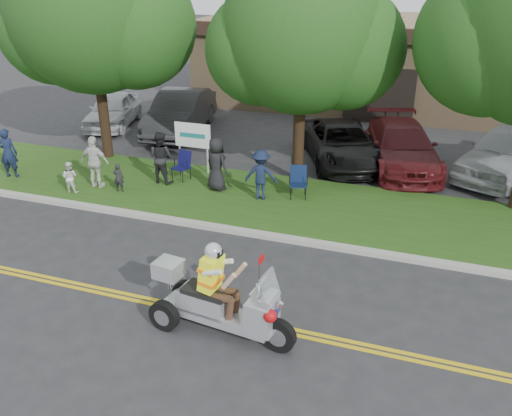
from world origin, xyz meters
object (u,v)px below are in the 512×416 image
(spectator_adult_mid, at_px, (161,157))
(parked_car_far_right, at_px, (508,152))
(lawn_chair_a, at_px, (183,163))
(parked_car_left, at_px, (180,112))
(spectator_adult_left, at_px, (8,153))
(parked_car_far_left, at_px, (113,110))
(parked_car_right, at_px, (402,146))
(lawn_chair_b, at_px, (298,180))
(spectator_adult_right, at_px, (95,162))
(parked_car_mid, at_px, (342,143))
(trike_scooter, at_px, (217,302))

(spectator_adult_mid, relative_size, parked_car_far_right, 0.33)
(lawn_chair_a, bearing_deg, parked_car_left, 130.60)
(lawn_chair_a, distance_m, spectator_adult_left, 5.64)
(parked_car_far_left, distance_m, parked_car_left, 3.17)
(parked_car_far_left, height_order, parked_car_right, parked_car_right)
(lawn_chair_b, height_order, parked_car_left, parked_car_left)
(spectator_adult_right, height_order, parked_car_mid, spectator_adult_right)
(spectator_adult_left, relative_size, spectator_adult_right, 0.99)
(spectator_adult_left, relative_size, parked_car_far_left, 0.39)
(lawn_chair_a, distance_m, parked_car_far_left, 7.54)
(spectator_adult_mid, height_order, parked_car_far_left, spectator_adult_mid)
(parked_car_left, relative_size, parked_car_right, 1.00)
(spectator_adult_left, distance_m, parked_car_mid, 11.12)
(parked_car_right, bearing_deg, spectator_adult_left, -171.55)
(parked_car_right, bearing_deg, lawn_chair_a, -166.11)
(lawn_chair_a, relative_size, spectator_adult_right, 0.58)
(lawn_chair_b, height_order, spectator_adult_mid, spectator_adult_mid)
(spectator_adult_right, xyz_separation_m, parked_car_far_right, (12.03, 5.46, -0.06))
(lawn_chair_a, relative_size, parked_car_far_right, 0.19)
(trike_scooter, relative_size, spectator_adult_left, 1.83)
(lawn_chair_a, height_order, parked_car_far_left, parked_car_far_left)
(parked_car_right, bearing_deg, trike_scooter, -118.65)
(lawn_chair_a, xyz_separation_m, parked_car_right, (6.46, 3.70, 0.12))
(spectator_adult_mid, height_order, parked_car_mid, spectator_adult_mid)
(parked_car_far_right, bearing_deg, parked_car_far_left, -159.51)
(trike_scooter, bearing_deg, spectator_adult_left, 158.49)
(lawn_chair_b, relative_size, parked_car_far_left, 0.23)
(parked_car_left, bearing_deg, parked_car_mid, -20.53)
(trike_scooter, bearing_deg, parked_car_mid, 95.10)
(trike_scooter, height_order, parked_car_far_left, trike_scooter)
(lawn_chair_a, bearing_deg, parked_car_mid, 52.01)
(spectator_adult_mid, relative_size, spectator_adult_right, 1.01)
(parked_car_far_left, bearing_deg, spectator_adult_left, -102.00)
(lawn_chair_b, distance_m, spectator_adult_right, 6.23)
(parked_car_far_right, bearing_deg, trike_scooter, -94.05)
(spectator_adult_left, relative_size, parked_car_left, 0.31)
(spectator_adult_mid, height_order, parked_car_far_right, spectator_adult_mid)
(trike_scooter, height_order, parked_car_mid, trike_scooter)
(spectator_adult_left, relative_size, parked_car_far_right, 0.32)
(lawn_chair_a, xyz_separation_m, parked_car_left, (-2.57, 4.97, 0.22))
(parked_car_right, bearing_deg, parked_car_far_left, 158.45)
(trike_scooter, height_order, parked_car_right, trike_scooter)
(lawn_chair_b, relative_size, parked_car_far_right, 0.19)
(lawn_chair_a, height_order, spectator_adult_right, spectator_adult_right)
(spectator_adult_left, xyz_separation_m, parked_car_left, (2.81, 6.63, -0.06))
(parked_car_far_left, bearing_deg, spectator_adult_mid, -60.93)
(trike_scooter, relative_size, spectator_adult_right, 1.81)
(trike_scooter, height_order, lawn_chair_a, trike_scooter)
(parked_car_mid, bearing_deg, trike_scooter, -116.55)
(spectator_adult_right, bearing_deg, trike_scooter, 138.12)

